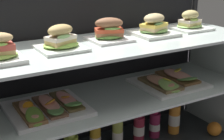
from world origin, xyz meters
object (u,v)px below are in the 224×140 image
at_px(plated_roll_sandwich_mid_left, 109,32).
at_px(open_sandwich_tray_far_right, 48,108).
at_px(plated_roll_sandwich_near_left_corner, 154,27).
at_px(juice_bottle_tucked_behind, 118,133).
at_px(open_sandwich_tray_mid_left, 170,81).
at_px(juice_bottle_front_second, 174,118).
at_px(juice_bottle_front_middle, 139,129).
at_px(orange_fruit_beside_bottles, 214,129).
at_px(plated_roll_sandwich_right_of_center, 190,23).
at_px(juice_bottle_back_right, 155,124).
at_px(plated_roll_sandwich_far_left, 61,41).
at_px(juice_bottle_near_post, 95,138).

bearing_deg(plated_roll_sandwich_mid_left, open_sandwich_tray_far_right, -169.89).
xyz_separation_m(plated_roll_sandwich_near_left_corner, juice_bottle_tucked_behind, (-0.20, 0.02, -0.55)).
bearing_deg(plated_roll_sandwich_near_left_corner, open_sandwich_tray_mid_left, -31.12).
height_order(juice_bottle_tucked_behind, juice_bottle_front_second, juice_bottle_tucked_behind).
xyz_separation_m(plated_roll_sandwich_near_left_corner, open_sandwich_tray_mid_left, (0.08, -0.05, -0.29)).
relative_size(open_sandwich_tray_mid_left, juice_bottle_front_middle, 1.61).
xyz_separation_m(juice_bottle_front_middle, orange_fruit_beside_bottles, (0.43, -0.15, -0.05)).
height_order(plated_roll_sandwich_mid_left, plated_roll_sandwich_right_of_center, plated_roll_sandwich_mid_left).
bearing_deg(juice_bottle_back_right, open_sandwich_tray_far_right, -173.10).
distance_m(plated_roll_sandwich_far_left, juice_bottle_near_post, 0.59).
bearing_deg(plated_roll_sandwich_right_of_center, juice_bottle_front_second, -174.94).
height_order(open_sandwich_tray_mid_left, juice_bottle_front_second, open_sandwich_tray_mid_left).
distance_m(plated_roll_sandwich_near_left_corner, open_sandwich_tray_mid_left, 0.31).
relative_size(plated_roll_sandwich_far_left, juice_bottle_near_post, 0.85).
relative_size(plated_roll_sandwich_mid_left, juice_bottle_front_second, 0.83).
xyz_separation_m(open_sandwich_tray_far_right, orange_fruit_beside_bottles, (0.96, -0.09, -0.32)).
xyz_separation_m(juice_bottle_near_post, juice_bottle_back_right, (0.38, -0.01, -0.02)).
bearing_deg(open_sandwich_tray_far_right, juice_bottle_near_post, 17.45).
relative_size(plated_roll_sandwich_near_left_corner, orange_fruit_beside_bottles, 2.48).
height_order(plated_roll_sandwich_mid_left, juice_bottle_tucked_behind, plated_roll_sandwich_mid_left).
distance_m(plated_roll_sandwich_mid_left, juice_bottle_front_second, 0.71).
relative_size(open_sandwich_tray_far_right, juice_bottle_front_second, 1.51).
bearing_deg(plated_roll_sandwich_near_left_corner, juice_bottle_near_post, 173.31).
bearing_deg(juice_bottle_front_middle, open_sandwich_tray_mid_left, -21.82).
bearing_deg(juice_bottle_tucked_behind, juice_bottle_front_middle, -3.10).
bearing_deg(plated_roll_sandwich_right_of_center, open_sandwich_tray_far_right, -175.55).
bearing_deg(plated_roll_sandwich_near_left_corner, orange_fruit_beside_bottles, -20.41).
distance_m(juice_bottle_back_right, juice_bottle_front_second, 0.13).
xyz_separation_m(juice_bottle_back_right, orange_fruit_beside_bottles, (0.31, -0.17, -0.04)).
distance_m(plated_roll_sandwich_far_left, open_sandwich_tray_far_right, 0.30).
height_order(juice_bottle_near_post, orange_fruit_beside_bottles, juice_bottle_near_post).
xyz_separation_m(open_sandwich_tray_far_right, juice_bottle_front_second, (0.78, 0.06, -0.27)).
distance_m(open_sandwich_tray_mid_left, juice_bottle_front_second, 0.30).
xyz_separation_m(plated_roll_sandwich_far_left, open_sandwich_tray_far_right, (-0.08, -0.01, -0.29)).
bearing_deg(juice_bottle_tucked_behind, open_sandwich_tray_far_right, -170.64).
distance_m(juice_bottle_front_middle, juice_bottle_front_second, 0.25).
height_order(juice_bottle_back_right, juice_bottle_front_second, juice_bottle_front_second).
xyz_separation_m(plated_roll_sandwich_far_left, orange_fruit_beside_bottles, (0.88, -0.10, -0.61)).
bearing_deg(juice_bottle_back_right, open_sandwich_tray_mid_left, -72.37).
relative_size(plated_roll_sandwich_mid_left, plated_roll_sandwich_right_of_center, 0.96).
bearing_deg(juice_bottle_front_middle, plated_roll_sandwich_near_left_corner, -8.65).
xyz_separation_m(plated_roll_sandwich_far_left, plated_roll_sandwich_right_of_center, (0.78, 0.05, -0.00)).
bearing_deg(plated_roll_sandwich_far_left, juice_bottle_front_middle, 5.89).
height_order(open_sandwich_tray_far_right, juice_bottle_back_right, open_sandwich_tray_far_right).
height_order(plated_roll_sandwich_far_left, juice_bottle_near_post, plated_roll_sandwich_far_left).
relative_size(plated_roll_sandwich_right_of_center, juice_bottle_front_middle, 0.93).
bearing_deg(juice_bottle_front_second, plated_roll_sandwich_near_left_corner, -176.24).
bearing_deg(juice_bottle_front_middle, open_sandwich_tray_far_right, -173.73).
height_order(plated_roll_sandwich_right_of_center, juice_bottle_back_right, plated_roll_sandwich_right_of_center).
height_order(plated_roll_sandwich_far_left, plated_roll_sandwich_mid_left, same).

